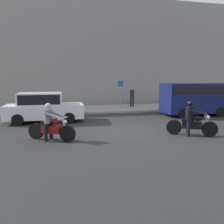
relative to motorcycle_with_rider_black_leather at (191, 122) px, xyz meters
The scene contains 9 objects.
ground_plane 3.09m from the motorcycle_with_rider_black_leather, 153.10° to the left, with size 80.00×80.00×0.00m, color #2A2A2A.
sidewalk_slab 9.77m from the motorcycle_with_rider_black_leather, 106.07° to the left, with size 40.00×4.40×0.14m, color #99968E.
building_facade 13.75m from the motorcycle_with_rider_black_leather, 101.93° to the left, with size 40.00×1.40×9.91m, color gray.
motorcycle_with_rider_black_leather is the anchor object (origin of this frame).
motorcycle_with_rider_gray 6.12m from the motorcycle_with_rider_black_leather, behind, with size 1.93×1.17×1.56m.
parked_sedan_white 8.23m from the motorcycle_with_rider_black_leather, 144.91° to the left, with size 4.43×1.82×1.72m.
parked_van_navy 5.99m from the motorcycle_with_rider_black_leather, 57.00° to the left, with size 4.40×1.96×2.23m.
street_sign_post 8.37m from the motorcycle_with_rider_black_leather, 98.04° to the left, with size 0.44×0.08×2.26m.
pedestrian_bystander 9.74m from the motorcycle_with_rider_black_leather, 88.64° to the left, with size 0.34×0.34×1.63m.
Camera 1 is at (-2.87, -10.33, 2.53)m, focal length 36.32 mm.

